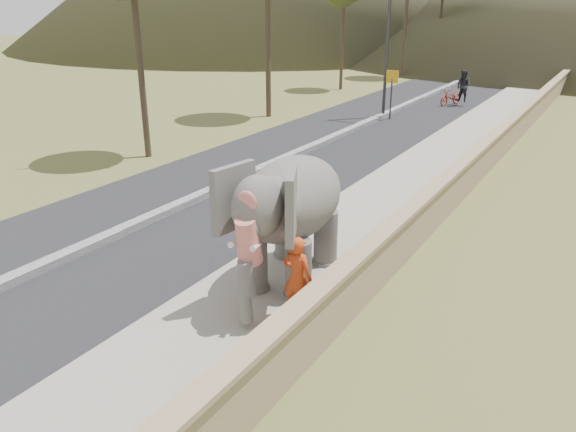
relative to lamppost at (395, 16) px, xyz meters
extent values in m
plane|color=olive|center=(4.69, -18.14, -4.87)|extent=(160.00, 160.00, 0.00)
cube|color=black|center=(-0.31, -8.14, -4.86)|extent=(7.00, 120.00, 0.03)
cube|color=black|center=(-0.31, -8.14, -4.76)|extent=(0.35, 120.00, 0.22)
cube|color=#9E9687|center=(4.69, -8.14, -4.80)|extent=(3.00, 120.00, 0.15)
cube|color=tan|center=(6.34, -8.14, -4.32)|extent=(0.30, 120.00, 1.10)
cylinder|color=#292A2D|center=(-0.31, 0.00, -0.87)|extent=(0.16, 0.16, 8.00)
cylinder|color=#2D2D33|center=(0.19, -0.35, -3.87)|extent=(0.08, 0.08, 2.00)
cube|color=orange|center=(0.19, -0.35, -2.77)|extent=(0.60, 0.05, 0.60)
imported|color=#BA3A13|center=(5.64, -18.88, -3.92)|extent=(0.59, 0.39, 1.61)
imported|color=maroon|center=(1.63, 5.17, -4.41)|extent=(1.17, 1.86, 0.92)
imported|color=black|center=(2.26, 5.17, -3.75)|extent=(1.02, 0.91, 1.74)
camera|label=1|loc=(10.14, -26.70, 0.81)|focal=35.00mm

